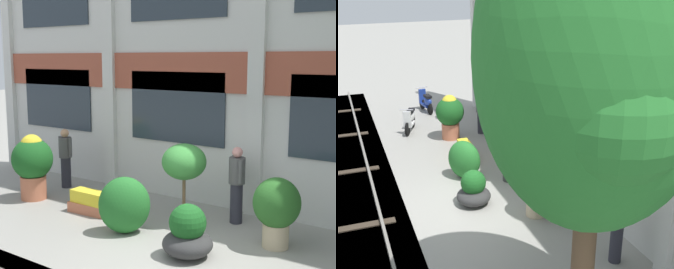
# 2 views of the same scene
# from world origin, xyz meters

# --- Properties ---
(ground_plane) EXTENTS (80.00, 80.00, 0.00)m
(ground_plane) POSITION_xyz_m (0.00, 0.00, 0.00)
(ground_plane) COLOR gray
(apartment_facade) EXTENTS (17.01, 0.64, 8.04)m
(apartment_facade) POSITION_xyz_m (-0.00, 3.07, 4.00)
(apartment_facade) COLOR silver
(apartment_facade) RESTS_ON ground
(rail_tracks) EXTENTS (24.65, 2.80, 0.43)m
(rail_tracks) POSITION_xyz_m (0.00, -3.01, -0.13)
(rail_tracks) COLOR #5B5449
(rail_tracks) RESTS_ON ground
(broadleaf_tree) EXTENTS (3.55, 3.38, 7.26)m
(broadleaf_tree) POSITION_xyz_m (5.03, 0.37, 4.63)
(broadleaf_tree) COLOR brown
(broadleaf_tree) RESTS_ON ground
(potted_plant_ribbed_drum) EXTENTS (0.99, 0.99, 1.60)m
(potted_plant_ribbed_drum) POSITION_xyz_m (-4.91, 0.77, 0.93)
(potted_plant_ribbed_drum) COLOR #B76647
(potted_plant_ribbed_drum) RESTS_ON ground
(potted_plant_wide_bowl) EXTENTS (0.89, 0.89, 0.94)m
(potted_plant_wide_bowl) POSITION_xyz_m (0.02, 0.09, 0.40)
(potted_plant_wide_bowl) COLOR #333333
(potted_plant_wide_bowl) RESTS_ON ground
(potted_plant_square_trough) EXTENTS (1.06, 0.44, 0.51)m
(potted_plant_square_trough) POSITION_xyz_m (-2.99, 0.77, 0.24)
(potted_plant_square_trough) COLOR #B76647
(potted_plant_square_trough) RESTS_ON ground
(potted_plant_stone_basin) EXTENTS (0.86, 0.86, 1.30)m
(potted_plant_stone_basin) POSITION_xyz_m (1.11, 1.36, 0.76)
(potted_plant_stone_basin) COLOR tan
(potted_plant_stone_basin) RESTS_ON ground
(potted_plant_low_pan) EXTENTS (0.93, 0.93, 1.69)m
(potted_plant_low_pan) POSITION_xyz_m (-0.96, 1.47, 1.26)
(potted_plant_low_pan) COLOR #333333
(potted_plant_low_pan) RESTS_ON ground
(scooter_near_curb) EXTENTS (1.31, 0.71, 0.98)m
(scooter_near_curb) POSITION_xyz_m (-6.24, -0.43, 0.44)
(scooter_near_curb) COLOR black
(scooter_near_curb) RESTS_ON ground
(scooter_second_parked) EXTENTS (1.38, 0.53, 0.98)m
(scooter_second_parked) POSITION_xyz_m (-8.34, 0.63, 0.44)
(scooter_second_parked) COLOR black
(scooter_second_parked) RESTS_ON ground
(resident_by_doorway) EXTENTS (0.34, 0.47, 1.67)m
(resident_by_doorway) POSITION_xyz_m (3.47, 2.12, 0.90)
(resident_by_doorway) COLOR #282833
(resident_by_doorway) RESTS_ON ground
(resident_watching_tracks) EXTENTS (0.53, 0.34, 1.58)m
(resident_watching_tracks) POSITION_xyz_m (-5.03, 1.95, 0.84)
(resident_watching_tracks) COLOR #282833
(resident_watching_tracks) RESTS_ON ground
(resident_near_plants) EXTENTS (0.40, 0.41, 1.62)m
(resident_near_plants) POSITION_xyz_m (-0.06, 2.10, 0.87)
(resident_near_plants) COLOR #282833
(resident_near_plants) RESTS_ON ground
(topiary_hedge) EXTENTS (1.23, 1.18, 1.13)m
(topiary_hedge) POSITION_xyz_m (-1.61, 0.32, 0.57)
(topiary_hedge) COLOR #236B28
(topiary_hedge) RESTS_ON ground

